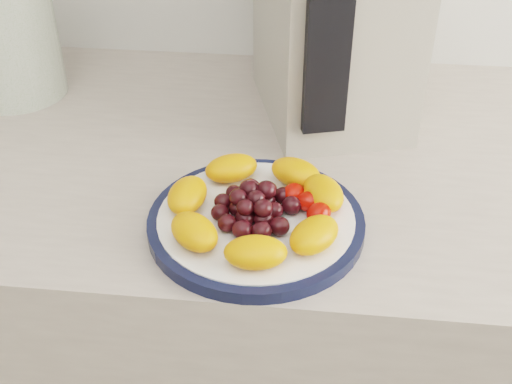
# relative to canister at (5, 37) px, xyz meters

# --- Properties ---
(counter) EXTENTS (3.50, 0.60, 0.90)m
(counter) POSITION_rel_canister_xyz_m (0.37, -0.12, -0.54)
(counter) COLOR #B4A698
(counter) RESTS_ON floor
(cabinet_face) EXTENTS (3.48, 0.58, 0.84)m
(cabinet_face) POSITION_rel_canister_xyz_m (0.37, -0.12, -0.57)
(cabinet_face) COLOR #8B754E
(cabinet_face) RESTS_ON floor
(plate_rim) EXTENTS (0.24, 0.24, 0.01)m
(plate_rim) POSITION_rel_canister_xyz_m (0.41, -0.30, -0.08)
(plate_rim) COLOR black
(plate_rim) RESTS_ON counter
(plate_face) EXTENTS (0.22, 0.22, 0.02)m
(plate_face) POSITION_rel_canister_xyz_m (0.41, -0.30, -0.08)
(plate_face) COLOR white
(plate_face) RESTS_ON counter
(canister) EXTENTS (0.19, 0.19, 0.18)m
(canister) POSITION_rel_canister_xyz_m (0.00, 0.00, 0.00)
(canister) COLOR #395D1A
(canister) RESTS_ON counter
(appliance_body) EXTENTS (0.24, 0.29, 0.32)m
(appliance_body) POSITION_rel_canister_xyz_m (0.48, -0.00, 0.07)
(appliance_body) COLOR #A59D8F
(appliance_body) RESTS_ON counter
(appliance_panel) EXTENTS (0.06, 0.03, 0.23)m
(appliance_panel) POSITION_rel_canister_xyz_m (0.47, -0.14, 0.07)
(appliance_panel) COLOR black
(appliance_panel) RESTS_ON appliance_body
(fruit_plate) EXTENTS (0.21, 0.21, 0.04)m
(fruit_plate) POSITION_rel_canister_xyz_m (0.41, -0.29, -0.06)
(fruit_plate) COLOR orange
(fruit_plate) RESTS_ON plate_face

